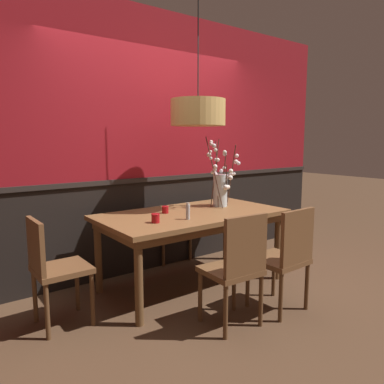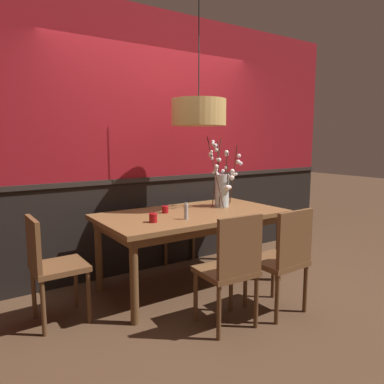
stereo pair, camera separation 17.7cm
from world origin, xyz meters
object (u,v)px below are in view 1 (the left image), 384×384
at_px(dining_table, 192,220).
at_px(chair_near_side_right, 285,255).
at_px(condiment_bottle, 188,212).
at_px(chair_far_side_right, 166,216).
at_px(pendant_lamp, 198,113).
at_px(vase_with_blossoms, 221,187).
at_px(candle_holder_nearer_center, 165,210).
at_px(chair_near_side_left, 237,265).
at_px(chair_head_west_end, 53,265).
at_px(candle_holder_nearer_edge, 156,218).

bearing_deg(dining_table, chair_near_side_right, -72.63).
bearing_deg(condiment_bottle, chair_far_side_right, 66.47).
height_order(chair_far_side_right, pendant_lamp, pendant_lamp).
distance_m(vase_with_blossoms, candle_holder_nearer_center, 0.72).
relative_size(chair_near_side_left, candle_holder_nearer_center, 12.91).
relative_size(dining_table, chair_near_side_left, 2.00).
distance_m(dining_table, pendant_lamp, 1.09).
bearing_deg(chair_head_west_end, chair_near_side_right, -28.87).
relative_size(dining_table, condiment_bottle, 12.07).
xyz_separation_m(dining_table, chair_head_west_end, (-1.39, -0.02, -0.17)).
relative_size(dining_table, candle_holder_nearer_center, 25.79).
height_order(chair_head_west_end, candle_holder_nearer_edge, chair_head_west_end).
height_order(chair_near_side_right, candle_holder_nearer_center, chair_near_side_right).
xyz_separation_m(dining_table, vase_with_blossoms, (0.46, 0.09, 0.30)).
bearing_deg(condiment_bottle, chair_head_west_end, 169.18).
distance_m(chair_near_side_right, vase_with_blossoms, 1.14).
height_order(chair_near_side_right, chair_head_west_end, chair_near_side_right).
bearing_deg(chair_far_side_right, candle_holder_nearer_center, -123.43).
xyz_separation_m(chair_near_side_left, vase_with_blossoms, (0.70, 0.98, 0.46)).
bearing_deg(chair_head_west_end, chair_near_side_left, -37.48).
xyz_separation_m(vase_with_blossoms, candle_holder_nearer_center, (-0.70, 0.04, -0.18)).
relative_size(chair_head_west_end, condiment_bottle, 5.80).
bearing_deg(candle_holder_nearer_center, pendant_lamp, -5.84).
height_order(chair_head_west_end, candle_holder_nearer_center, chair_head_west_end).
height_order(chair_far_side_right, candle_holder_nearer_center, chair_far_side_right).
xyz_separation_m(chair_far_side_right, chair_near_side_left, (-0.50, -1.79, -0.02)).
bearing_deg(chair_head_west_end, condiment_bottle, -10.82).
bearing_deg(chair_near_side_right, candle_holder_nearer_edge, 137.39).
bearing_deg(candle_holder_nearer_edge, chair_near_side_right, -42.61).
bearing_deg(candle_holder_nearer_center, dining_table, -27.62).
xyz_separation_m(candle_holder_nearer_center, condiment_bottle, (0.01, -0.36, 0.04)).
height_order(condiment_bottle, pendant_lamp, pendant_lamp).
distance_m(vase_with_blossoms, candle_holder_nearer_edge, 1.04).
height_order(dining_table, candle_holder_nearer_center, candle_holder_nearer_center).
xyz_separation_m(chair_near_side_right, condiment_bottle, (-0.52, 0.71, 0.33)).
bearing_deg(chair_near_side_left, candle_holder_nearer_edge, 112.59).
bearing_deg(pendant_lamp, candle_holder_nearer_edge, -158.57).
height_order(candle_holder_nearer_center, candle_holder_nearer_edge, candle_holder_nearer_edge).
bearing_deg(chair_near_side_left, candle_holder_nearer_center, 90.12).
height_order(vase_with_blossoms, candle_holder_nearer_center, vase_with_blossoms).
bearing_deg(chair_head_west_end, pendant_lamp, 3.87).
bearing_deg(vase_with_blossoms, chair_head_west_end, -176.82).
xyz_separation_m(dining_table, chair_near_side_right, (0.30, -0.94, -0.17)).
bearing_deg(candle_holder_nearer_center, vase_with_blossoms, -3.26).
bearing_deg(candle_holder_nearer_center, chair_far_side_right, 56.57).
bearing_deg(condiment_bottle, dining_table, 46.54).
height_order(dining_table, candle_holder_nearer_edge, candle_holder_nearer_edge).
height_order(dining_table, vase_with_blossoms, vase_with_blossoms).
bearing_deg(chair_near_side_right, candle_holder_nearer_center, 116.56).
distance_m(chair_far_side_right, candle_holder_nearer_center, 0.95).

